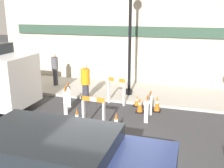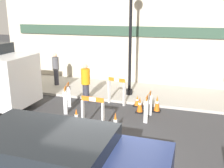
{
  "view_description": "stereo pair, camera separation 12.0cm",
  "coord_description": "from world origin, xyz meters",
  "views": [
    {
      "loc": [
        1.76,
        -5.67,
        3.84
      ],
      "look_at": [
        -1.26,
        3.91,
        1.0
      ],
      "focal_mm": 42.0,
      "sensor_mm": 36.0,
      "label": 1
    },
    {
      "loc": [
        1.87,
        -5.63,
        3.84
      ],
      "look_at": [
        -1.26,
        3.91,
        1.0
      ],
      "focal_mm": 42.0,
      "sensor_mm": 36.0,
      "label": 2
    }
  ],
  "objects": [
    {
      "name": "ground_plane",
      "position": [
        0.0,
        0.0,
        0.0
      ],
      "size": [
        60.0,
        60.0,
        0.0
      ],
      "primitive_type": "plane",
      "color": "#38383A"
    },
    {
      "name": "sidewalk_slab",
      "position": [
        0.0,
        6.05,
        0.06
      ],
      "size": [
        18.0,
        3.1,
        0.11
      ],
      "color": "#ADA89E",
      "rests_on": "ground_plane"
    },
    {
      "name": "storefront_facade",
      "position": [
        0.0,
        7.67,
        2.75
      ],
      "size": [
        18.0,
        0.22,
        5.5
      ],
      "color": "#BCB29E",
      "rests_on": "ground_plane"
    },
    {
      "name": "streetlamp_post",
      "position": [
        -0.95,
        5.49,
        3.49
      ],
      "size": [
        0.44,
        0.44,
        5.26
      ],
      "color": "black",
      "rests_on": "sidewalk_slab"
    },
    {
      "name": "barricade_0",
      "position": [
        -1.23,
        1.79,
        0.6
      ],
      "size": [
        0.79,
        0.16,
        1.13
      ],
      "rotation": [
        0.0,
        0.0,
        6.24
      ],
      "color": "white",
      "rests_on": "ground_plane"
    },
    {
      "name": "barricade_1",
      "position": [
        0.34,
        3.22,
        0.52
      ],
      "size": [
        0.15,
        0.82,
        0.96
      ],
      "rotation": [
        0.0,
        0.0,
        7.83
      ],
      "color": "white",
      "rests_on": "ground_plane"
    },
    {
      "name": "barricade_2",
      "position": [
        -1.2,
        4.35,
        0.61
      ],
      "size": [
        0.79,
        0.3,
        1.14
      ],
      "rotation": [
        0.0,
        0.0,
        9.21
      ],
      "color": "white",
      "rests_on": "ground_plane"
    },
    {
      "name": "barricade_3",
      "position": [
        -2.84,
        3.06,
        0.57
      ],
      "size": [
        0.37,
        0.85,
        1.05
      ],
      "rotation": [
        0.0,
        0.0,
        11.29
      ],
      "color": "white",
      "rests_on": "ground_plane"
    },
    {
      "name": "traffic_cone_0",
      "position": [
        0.54,
        4.04,
        0.32
      ],
      "size": [
        0.3,
        0.3,
        0.67
      ],
      "color": "black",
      "rests_on": "ground_plane"
    },
    {
      "name": "traffic_cone_1",
      "position": [
        -0.08,
        3.74,
        0.3
      ],
      "size": [
        0.3,
        0.3,
        0.63
      ],
      "color": "black",
      "rests_on": "ground_plane"
    },
    {
      "name": "traffic_cone_2",
      "position": [
        -1.9,
        1.92,
        0.29
      ],
      "size": [
        0.3,
        0.3,
        0.61
      ],
      "color": "black",
      "rests_on": "ground_plane"
    },
    {
      "name": "traffic_cone_3",
      "position": [
        -0.33,
        4.4,
        0.22
      ],
      "size": [
        0.3,
        0.3,
        0.47
      ],
      "color": "black",
      "rests_on": "ground_plane"
    },
    {
      "name": "traffic_cone_4",
      "position": [
        -0.47,
        1.82,
        0.33
      ],
      "size": [
        0.3,
        0.3,
        0.69
      ],
      "color": "black",
      "rests_on": "ground_plane"
    },
    {
      "name": "person_worker",
      "position": [
        -2.56,
        4.25,
        0.88
      ],
      "size": [
        0.52,
        0.52,
        1.66
      ],
      "rotation": [
        0.0,
        0.0,
        -0.58
      ],
      "color": "#33333D",
      "rests_on": "ground_plane"
    },
    {
      "name": "person_pedestrian",
      "position": [
        -4.93,
        5.88,
        0.99
      ],
      "size": [
        0.41,
        0.41,
        1.64
      ],
      "rotation": [
        0.0,
        0.0,
        2.87
      ],
      "color": "#33333D",
      "rests_on": "sidewalk_slab"
    }
  ]
}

